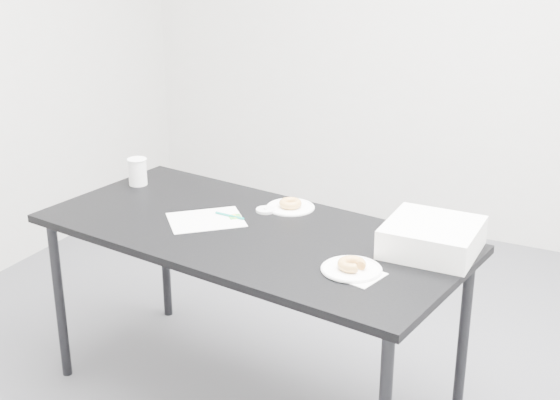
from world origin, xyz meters
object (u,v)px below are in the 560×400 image
at_px(table, 250,243).
at_px(bakery_box, 432,237).
at_px(scorecard, 206,220).
at_px(pen, 230,216).
at_px(donut_far, 290,203).
at_px(plate_far, 290,207).
at_px(donut_near, 352,264).
at_px(coffee_cup, 138,172).
at_px(plate_near, 351,269).

xyz_separation_m(table, bakery_box, (0.70, 0.12, 0.11)).
bearing_deg(bakery_box, scorecard, -172.89).
distance_m(scorecard, pen, 0.10).
xyz_separation_m(scorecard, bakery_box, (0.91, 0.12, 0.05)).
xyz_separation_m(table, donut_far, (0.04, 0.28, 0.08)).
distance_m(scorecard, bakery_box, 0.92).
bearing_deg(plate_far, donut_near, -44.47).
bearing_deg(donut_near, bakery_box, 55.11).
distance_m(table, plate_far, 0.29).
xyz_separation_m(table, donut_near, (0.50, -0.17, 0.08)).
distance_m(table, coffee_cup, 0.77).
bearing_deg(plate_near, coffee_cup, 161.62).
bearing_deg(donut_far, pen, -130.66).
bearing_deg(plate_far, donut_far, 0.00).
distance_m(pen, bakery_box, 0.84).
height_order(plate_far, donut_far, donut_far).
bearing_deg(plate_near, pen, 159.04).
bearing_deg(donut_far, coffee_cup, -176.45).
distance_m(coffee_cup, bakery_box, 1.42).
bearing_deg(coffee_cup, plate_far, 3.55).
bearing_deg(donut_near, plate_near, 0.00).
height_order(table, scorecard, scorecard).
height_order(donut_far, bakery_box, bakery_box).
relative_size(scorecard, pen, 2.15).
distance_m(scorecard, plate_far, 0.37).
relative_size(donut_near, coffee_cup, 0.81).
bearing_deg(table, coffee_cup, 169.50).
distance_m(pen, donut_near, 0.68).
bearing_deg(plate_far, coffee_cup, -176.45).
bearing_deg(donut_far, bakery_box, -13.70).
bearing_deg(scorecard, plate_far, 95.49).
xyz_separation_m(table, coffee_cup, (-0.72, 0.24, 0.12)).
distance_m(scorecard, coffee_cup, 0.56).
bearing_deg(scorecard, pen, 92.51).
bearing_deg(scorecard, donut_near, 33.50).
relative_size(plate_near, donut_far, 2.24).
bearing_deg(scorecard, donut_far, 95.49).
relative_size(pen, coffee_cup, 1.10).
relative_size(plate_near, bakery_box, 0.65).
relative_size(plate_far, donut_far, 2.13).
bearing_deg(table, donut_near, -10.53).
bearing_deg(pen, plate_far, 53.59).
xyz_separation_m(donut_near, plate_far, (-0.46, 0.45, -0.02)).
bearing_deg(pen, coffee_cup, 168.81).
height_order(plate_near, coffee_cup, coffee_cup).
xyz_separation_m(pen, donut_far, (0.18, 0.21, 0.01)).
bearing_deg(pen, table, -25.25).
distance_m(donut_far, bakery_box, 0.68).
height_order(scorecard, coffee_cup, coffee_cup).
height_order(scorecard, bakery_box, bakery_box).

